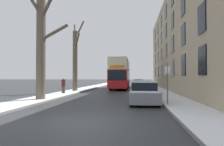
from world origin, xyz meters
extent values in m
plane|color=#303335|center=(0.00, 0.00, 0.00)|extent=(320.00, 320.00, 0.00)
cube|color=slate|center=(-5.12, 53.00, 0.07)|extent=(2.36, 130.00, 0.13)
cube|color=white|center=(-5.12, 53.00, 0.15)|extent=(2.33, 130.00, 0.03)
cube|color=slate|center=(5.12, 53.00, 0.07)|extent=(2.36, 130.00, 0.13)
cube|color=white|center=(5.12, 53.00, 0.15)|extent=(2.33, 130.00, 0.03)
cube|color=tan|center=(10.80, 18.85, 6.34)|extent=(9.00, 37.64, 12.68)
cube|color=black|center=(6.27, 4.65, 2.79)|extent=(0.08, 1.40, 1.78)
cube|color=black|center=(6.27, 9.38, 2.79)|extent=(0.08, 1.40, 1.78)
cube|color=black|center=(6.27, 14.12, 2.79)|extent=(0.08, 1.40, 1.78)
cube|color=black|center=(6.27, 18.85, 2.79)|extent=(0.08, 1.40, 1.78)
cube|color=black|center=(6.27, 23.58, 2.79)|extent=(0.08, 1.40, 1.78)
cube|color=black|center=(6.27, 28.31, 2.79)|extent=(0.08, 1.40, 1.78)
cube|color=black|center=(6.27, 33.04, 2.79)|extent=(0.08, 1.40, 1.78)
cube|color=black|center=(6.27, 4.65, 5.33)|extent=(0.08, 1.40, 1.78)
cube|color=black|center=(6.27, 9.38, 5.33)|extent=(0.08, 1.40, 1.78)
cube|color=black|center=(6.27, 14.12, 5.33)|extent=(0.08, 1.40, 1.78)
cube|color=black|center=(6.27, 18.85, 5.33)|extent=(0.08, 1.40, 1.78)
cube|color=black|center=(6.27, 23.58, 5.33)|extent=(0.08, 1.40, 1.78)
cube|color=black|center=(6.27, 28.31, 5.33)|extent=(0.08, 1.40, 1.78)
cube|color=black|center=(6.27, 33.04, 5.33)|extent=(0.08, 1.40, 1.78)
cube|color=black|center=(6.27, 9.38, 7.86)|extent=(0.08, 1.40, 1.78)
cube|color=black|center=(6.27, 14.12, 7.86)|extent=(0.08, 1.40, 1.78)
cube|color=black|center=(6.27, 18.85, 7.86)|extent=(0.08, 1.40, 1.78)
cube|color=black|center=(6.27, 23.58, 7.86)|extent=(0.08, 1.40, 1.78)
cube|color=black|center=(6.27, 28.31, 7.86)|extent=(0.08, 1.40, 1.78)
cube|color=black|center=(6.27, 33.04, 7.86)|extent=(0.08, 1.40, 1.78)
cube|color=black|center=(6.27, 18.85, 10.40)|extent=(0.08, 1.40, 1.78)
cube|color=black|center=(6.27, 23.58, 10.40)|extent=(0.08, 1.40, 1.78)
cube|color=black|center=(6.27, 28.31, 10.40)|extent=(0.08, 1.40, 1.78)
cube|color=black|center=(6.27, 33.04, 10.40)|extent=(0.08, 1.40, 1.78)
cylinder|color=brown|center=(-4.76, 6.34, 3.78)|extent=(0.68, 0.68, 7.57)
cylinder|color=brown|center=(-3.83, 5.50, 6.94)|extent=(2.12, 1.93, 1.81)
cylinder|color=brown|center=(-3.86, 6.68, 5.21)|extent=(2.02, 0.96, 1.45)
cylinder|color=brown|center=(-5.02, 15.70, 3.71)|extent=(0.59, 0.59, 7.43)
cylinder|color=brown|center=(-4.57, 15.00, 6.07)|extent=(1.15, 1.63, 1.76)
cylinder|color=brown|center=(-4.60, 16.08, 7.62)|extent=(1.12, 1.05, 2.52)
cylinder|color=brown|center=(-5.27, 16.37, 7.42)|extent=(0.76, 1.58, 2.39)
cube|color=red|center=(-0.04, 22.67, 1.57)|extent=(2.54, 10.70, 2.45)
cube|color=beige|center=(-0.04, 22.67, 3.55)|extent=(2.49, 10.49, 1.51)
cube|color=beige|center=(-0.04, 22.67, 4.37)|extent=(2.49, 10.49, 0.12)
cube|color=black|center=(-0.04, 22.67, 2.03)|extent=(2.57, 9.42, 1.27)
cube|color=black|center=(-0.04, 22.67, 3.62)|extent=(2.57, 9.42, 1.15)
cube|color=black|center=(-0.04, 17.34, 2.03)|extent=(2.29, 0.06, 1.34)
cube|color=orange|center=(-0.04, 17.33, 3.17)|extent=(1.78, 0.05, 0.32)
cylinder|color=black|center=(-1.14, 19.46, 0.56)|extent=(0.30, 1.12, 1.12)
cylinder|color=black|center=(1.06, 19.46, 0.56)|extent=(0.30, 1.12, 1.12)
cylinder|color=black|center=(-1.14, 25.67, 0.56)|extent=(0.30, 1.12, 1.12)
cylinder|color=black|center=(1.06, 25.67, 0.56)|extent=(0.30, 1.12, 1.12)
cube|color=slate|center=(2.84, 5.67, 0.52)|extent=(1.89, 4.02, 0.71)
cube|color=black|center=(2.84, 5.83, 1.15)|extent=(1.63, 2.01, 0.55)
cube|color=white|center=(2.84, 5.83, 1.45)|extent=(1.59, 1.91, 0.05)
cube|color=white|center=(2.84, 4.24, 0.90)|extent=(1.70, 1.05, 0.04)
cylinder|color=black|center=(2.00, 4.47, 0.32)|extent=(0.20, 0.63, 0.63)
cylinder|color=black|center=(3.67, 4.47, 0.32)|extent=(0.20, 0.63, 0.63)
cylinder|color=black|center=(2.00, 6.88, 0.32)|extent=(0.20, 0.63, 0.63)
cylinder|color=black|center=(3.67, 6.88, 0.32)|extent=(0.20, 0.63, 0.63)
cube|color=#474C56|center=(2.84, 11.18, 0.49)|extent=(1.90, 4.48, 0.64)
cube|color=black|center=(2.84, 11.36, 1.11)|extent=(1.63, 2.24, 0.60)
cube|color=white|center=(2.84, 11.36, 1.44)|extent=(1.60, 2.13, 0.05)
cube|color=white|center=(2.84, 9.59, 0.83)|extent=(1.71, 1.17, 0.04)
cylinder|color=black|center=(2.00, 9.84, 0.33)|extent=(0.20, 0.65, 0.65)
cylinder|color=black|center=(3.68, 9.84, 0.33)|extent=(0.20, 0.65, 0.65)
cylinder|color=black|center=(2.00, 12.53, 0.33)|extent=(0.20, 0.65, 0.65)
cylinder|color=black|center=(3.68, 12.53, 0.33)|extent=(0.20, 0.65, 0.65)
cube|color=slate|center=(2.84, 17.28, 0.45)|extent=(1.75, 4.20, 0.55)
cube|color=black|center=(2.84, 17.45, 0.97)|extent=(1.50, 2.10, 0.49)
cube|color=white|center=(2.84, 17.45, 1.24)|extent=(1.47, 1.99, 0.05)
cube|color=white|center=(2.84, 15.79, 0.74)|extent=(1.57, 1.10, 0.04)
cylinder|color=black|center=(2.07, 16.02, 0.32)|extent=(0.20, 0.64, 0.64)
cylinder|color=black|center=(3.60, 16.02, 0.32)|extent=(0.20, 0.64, 0.64)
cylinder|color=black|center=(2.07, 18.54, 0.32)|extent=(0.20, 0.64, 0.64)
cylinder|color=black|center=(3.60, 18.54, 0.32)|extent=(0.20, 0.64, 0.64)
cube|color=silver|center=(2.84, 22.55, 0.49)|extent=(1.69, 4.18, 0.64)
cube|color=black|center=(2.84, 22.72, 1.05)|extent=(1.45, 2.09, 0.48)
cube|color=white|center=(2.84, 22.72, 1.33)|extent=(1.42, 1.99, 0.06)
cube|color=white|center=(2.84, 21.07, 0.84)|extent=(1.52, 1.09, 0.05)
cylinder|color=black|center=(2.10, 21.30, 0.34)|extent=(0.20, 0.67, 0.67)
cylinder|color=black|center=(3.57, 21.30, 0.34)|extent=(0.20, 0.67, 0.67)
cylinder|color=black|center=(2.10, 23.81, 0.34)|extent=(0.20, 0.67, 0.67)
cylinder|color=black|center=(3.57, 23.81, 0.34)|extent=(0.20, 0.67, 0.67)
cube|color=maroon|center=(2.84, 28.81, 0.49)|extent=(1.73, 4.22, 0.65)
cube|color=black|center=(2.84, 28.98, 1.09)|extent=(1.49, 2.11, 0.54)
cube|color=white|center=(2.84, 28.98, 1.39)|extent=(1.46, 2.01, 0.05)
cube|color=white|center=(2.84, 27.31, 0.84)|extent=(1.56, 1.10, 0.04)
cylinder|color=black|center=(2.08, 27.54, 0.34)|extent=(0.20, 0.67, 0.67)
cylinder|color=black|center=(3.60, 27.54, 0.34)|extent=(0.20, 0.67, 0.67)
cylinder|color=black|center=(2.08, 30.08, 0.34)|extent=(0.20, 0.67, 0.67)
cylinder|color=black|center=(3.60, 30.08, 0.34)|extent=(0.20, 0.67, 0.67)
cube|color=white|center=(-1.22, 40.90, 1.35)|extent=(2.08, 5.28, 2.26)
cube|color=black|center=(-1.22, 38.28, 1.88)|extent=(1.83, 0.06, 0.99)
cylinder|color=black|center=(-2.14, 39.21, 0.34)|extent=(0.22, 0.68, 0.68)
cylinder|color=black|center=(-0.31, 39.21, 0.34)|extent=(0.22, 0.68, 0.68)
cylinder|color=black|center=(-2.14, 42.59, 0.34)|extent=(0.22, 0.68, 0.68)
cylinder|color=black|center=(-0.31, 42.59, 0.34)|extent=(0.22, 0.68, 0.68)
cylinder|color=#4C4742|center=(-4.98, 11.88, 0.41)|extent=(0.18, 0.18, 0.82)
cylinder|color=#4C4742|center=(-5.12, 11.79, 0.41)|extent=(0.18, 0.18, 0.82)
cylinder|color=#59191E|center=(-5.05, 11.83, 1.18)|extent=(0.38, 0.38, 0.72)
sphere|color=beige|center=(-5.05, 11.83, 1.65)|extent=(0.23, 0.23, 0.23)
cylinder|color=#4C4F54|center=(4.24, 4.76, 1.24)|extent=(0.07, 0.07, 2.48)
cube|color=silver|center=(4.24, 4.74, 2.23)|extent=(0.32, 0.02, 0.44)
camera|label=1|loc=(2.27, -7.85, 1.77)|focal=32.00mm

